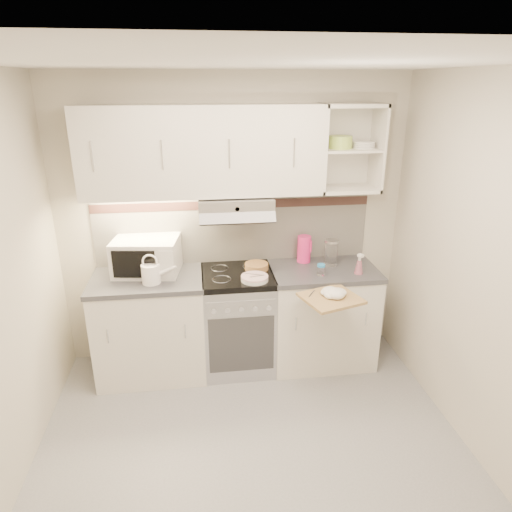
{
  "coord_description": "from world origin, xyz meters",
  "views": [
    {
      "loc": [
        -0.32,
        -2.43,
        2.4
      ],
      "look_at": [
        0.14,
        0.95,
        1.1
      ],
      "focal_mm": 32.0,
      "sensor_mm": 36.0,
      "label": 1
    }
  ],
  "objects_px": {
    "glass_jar": "(331,252)",
    "watering_can": "(152,273)",
    "spray_bottle": "(359,265)",
    "electric_range": "(238,320)",
    "pink_pitcher": "(304,249)",
    "cutting_board": "(331,298)",
    "microwave": "(147,256)",
    "plate_stack": "(255,278)"
  },
  "relations": [
    {
      "from": "watering_can",
      "to": "glass_jar",
      "type": "distance_m",
      "value": 1.54
    },
    {
      "from": "watering_can",
      "to": "glass_jar",
      "type": "bearing_deg",
      "value": 16.33
    },
    {
      "from": "watering_can",
      "to": "electric_range",
      "type": "bearing_deg",
      "value": 18.59
    },
    {
      "from": "microwave",
      "to": "plate_stack",
      "type": "height_order",
      "value": "microwave"
    },
    {
      "from": "plate_stack",
      "to": "spray_bottle",
      "type": "xyz_separation_m",
      "value": [
        0.89,
        0.03,
        0.05
      ]
    },
    {
      "from": "electric_range",
      "to": "glass_jar",
      "type": "height_order",
      "value": "glass_jar"
    },
    {
      "from": "spray_bottle",
      "to": "watering_can",
      "type": "bearing_deg",
      "value": 156.09
    },
    {
      "from": "electric_range",
      "to": "glass_jar",
      "type": "relative_size",
      "value": 3.91
    },
    {
      "from": "microwave",
      "to": "pink_pitcher",
      "type": "relative_size",
      "value": 2.41
    },
    {
      "from": "electric_range",
      "to": "watering_can",
      "type": "height_order",
      "value": "watering_can"
    },
    {
      "from": "pink_pitcher",
      "to": "spray_bottle",
      "type": "relative_size",
      "value": 1.26
    },
    {
      "from": "pink_pitcher",
      "to": "cutting_board",
      "type": "bearing_deg",
      "value": -63.78
    },
    {
      "from": "glass_jar",
      "to": "plate_stack",
      "type": "bearing_deg",
      "value": -160.3
    },
    {
      "from": "microwave",
      "to": "glass_jar",
      "type": "distance_m",
      "value": 1.58
    },
    {
      "from": "electric_range",
      "to": "spray_bottle",
      "type": "bearing_deg",
      "value": -8.36
    },
    {
      "from": "plate_stack",
      "to": "pink_pitcher",
      "type": "bearing_deg",
      "value": 36.13
    },
    {
      "from": "watering_can",
      "to": "plate_stack",
      "type": "relative_size",
      "value": 1.3
    },
    {
      "from": "pink_pitcher",
      "to": "cutting_board",
      "type": "xyz_separation_m",
      "value": [
        0.05,
        -0.7,
        -0.15
      ]
    },
    {
      "from": "electric_range",
      "to": "glass_jar",
      "type": "distance_m",
      "value": 1.01
    },
    {
      "from": "pink_pitcher",
      "to": "microwave",
      "type": "bearing_deg",
      "value": -154.85
    },
    {
      "from": "glass_jar",
      "to": "cutting_board",
      "type": "bearing_deg",
      "value": -105.77
    },
    {
      "from": "watering_can",
      "to": "plate_stack",
      "type": "height_order",
      "value": "watering_can"
    },
    {
      "from": "watering_can",
      "to": "pink_pitcher",
      "type": "bearing_deg",
      "value": 21.97
    },
    {
      "from": "pink_pitcher",
      "to": "glass_jar",
      "type": "xyz_separation_m",
      "value": [
        0.22,
        -0.11,
        -0.0
      ]
    },
    {
      "from": "spray_bottle",
      "to": "glass_jar",
      "type": "bearing_deg",
      "value": 105.51
    },
    {
      "from": "electric_range",
      "to": "pink_pitcher",
      "type": "distance_m",
      "value": 0.86
    },
    {
      "from": "watering_can",
      "to": "spray_bottle",
      "type": "relative_size",
      "value": 1.52
    },
    {
      "from": "glass_jar",
      "to": "microwave",
      "type": "bearing_deg",
      "value": 178.59
    },
    {
      "from": "plate_stack",
      "to": "electric_range",
      "type": "bearing_deg",
      "value": 125.15
    },
    {
      "from": "glass_jar",
      "to": "watering_can",
      "type": "bearing_deg",
      "value": -172.84
    },
    {
      "from": "plate_stack",
      "to": "spray_bottle",
      "type": "relative_size",
      "value": 1.17
    },
    {
      "from": "electric_range",
      "to": "cutting_board",
      "type": "xyz_separation_m",
      "value": [
        0.66,
        -0.52,
        0.42
      ]
    },
    {
      "from": "cutting_board",
      "to": "electric_range",
      "type": "bearing_deg",
      "value": 124.2
    },
    {
      "from": "plate_stack",
      "to": "spray_bottle",
      "type": "height_order",
      "value": "spray_bottle"
    },
    {
      "from": "watering_can",
      "to": "cutting_board",
      "type": "relative_size",
      "value": 0.71
    },
    {
      "from": "watering_can",
      "to": "pink_pitcher",
      "type": "xyz_separation_m",
      "value": [
        1.31,
        0.3,
        0.03
      ]
    },
    {
      "from": "microwave",
      "to": "plate_stack",
      "type": "relative_size",
      "value": 2.59
    },
    {
      "from": "electric_range",
      "to": "spray_bottle",
      "type": "height_order",
      "value": "spray_bottle"
    },
    {
      "from": "plate_stack",
      "to": "glass_jar",
      "type": "bearing_deg",
      "value": 19.7
    },
    {
      "from": "electric_range",
      "to": "plate_stack",
      "type": "height_order",
      "value": "plate_stack"
    },
    {
      "from": "watering_can",
      "to": "microwave",
      "type": "bearing_deg",
      "value": 112.9
    },
    {
      "from": "glass_jar",
      "to": "cutting_board",
      "type": "height_order",
      "value": "glass_jar"
    }
  ]
}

